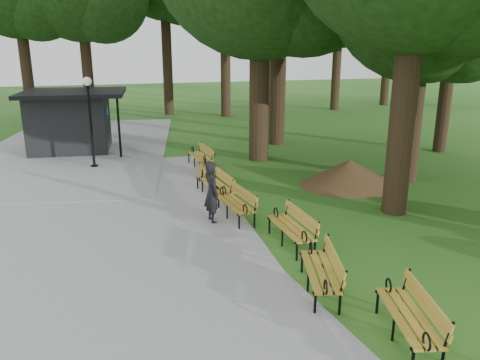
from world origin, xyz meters
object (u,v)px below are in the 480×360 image
object	(u,v)px
dirt_mound	(349,172)
bench_4	(234,204)
bench_3	(291,228)
bench_5	(217,186)
person	(212,192)
bench_7	(200,157)
bench_6	(205,170)
lamp_post	(89,104)
bench_2	(320,271)
kiosk	(70,121)
bench_1	(408,317)

from	to	relation	value
dirt_mound	bench_4	bearing A→B (deg)	-156.38
bench_3	bench_5	xyz separation A→B (m)	(-0.89, 3.83, 0.00)
bench_4	person	bearing A→B (deg)	-90.00
bench_5	bench_7	world-z (taller)	same
bench_3	bench_6	world-z (taller)	same
lamp_post	bench_4	bearing A→B (deg)	-61.55
person	bench_5	xyz separation A→B (m)	(0.56, 1.82, -0.40)
person	dirt_mound	bearing A→B (deg)	-74.99
bench_2	bench_6	size ratio (longest dim) A/B	1.00
bench_5	bench_6	distance (m)	1.94
kiosk	lamp_post	bearing A→B (deg)	-68.29
dirt_mound	bench_4	size ratio (longest dim) A/B	1.50
bench_1	bench_6	distance (m)	9.90
kiosk	bench_6	distance (m)	8.16
dirt_mound	bench_6	distance (m)	4.91
dirt_mound	bench_1	distance (m)	8.86
kiosk	dirt_mound	world-z (taller)	kiosk
person	bench_2	distance (m)	4.40
bench_1	bench_7	world-z (taller)	same
lamp_post	bench_6	bearing A→B (deg)	-40.92
person	lamp_post	distance (m)	7.81
kiosk	bench_4	world-z (taller)	kiosk
bench_5	kiosk	bearing A→B (deg)	-156.70
dirt_mound	bench_1	world-z (taller)	dirt_mound
dirt_mound	bench_6	xyz separation A→B (m)	(-4.62, 1.66, -0.01)
bench_2	person	bearing A→B (deg)	-149.39
bench_4	bench_5	bearing A→B (deg)	175.15
person	bench_6	size ratio (longest dim) A/B	0.89
bench_6	bench_5	bearing A→B (deg)	13.42
bench_5	bench_1	bearing A→B (deg)	4.00
bench_3	bench_4	distance (m)	2.25
kiosk	bench_6	world-z (taller)	kiosk
bench_6	bench_3	bearing A→B (deg)	23.48
kiosk	bench_7	size ratio (longest dim) A/B	2.25
bench_3	bench_7	size ratio (longest dim) A/B	1.00
bench_1	bench_2	xyz separation A→B (m)	(-0.67, 1.84, 0.00)
bench_2	bench_5	size ratio (longest dim) A/B	1.00
person	bench_3	distance (m)	2.51
bench_3	bench_4	world-z (taller)	same
bench_4	bench_5	xyz separation A→B (m)	(-0.08, 1.74, 0.00)
bench_1	kiosk	bearing A→B (deg)	-146.00
bench_5	bench_3	bearing A→B (deg)	8.02
kiosk	bench_1	world-z (taller)	kiosk
bench_2	bench_7	world-z (taller)	same
dirt_mound	bench_1	bearing A→B (deg)	-112.73
bench_1	bench_5	distance (m)	7.99
kiosk	bench_1	xyz separation A→B (m)	(5.88, -16.45, -0.90)
dirt_mound	bench_5	distance (m)	4.69
dirt_mound	bench_7	bearing A→B (deg)	139.85
lamp_post	bench_7	size ratio (longest dim) A/B	1.82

